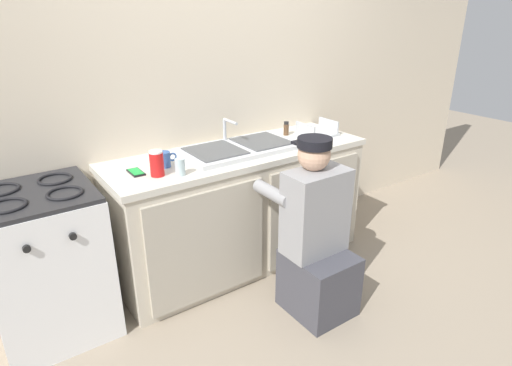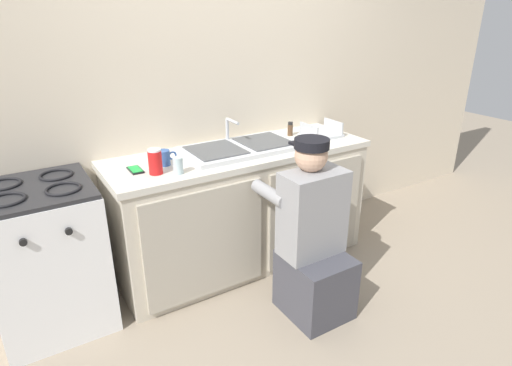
{
  "view_description": "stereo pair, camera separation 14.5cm",
  "coord_description": "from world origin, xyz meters",
  "px_view_note": "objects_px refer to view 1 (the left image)",
  "views": [
    {
      "loc": [
        -1.5,
        -2.06,
        1.78
      ],
      "look_at": [
        0.0,
        0.1,
        0.7
      ],
      "focal_mm": 30.0,
      "sensor_mm": 36.0,
      "label": 1
    },
    {
      "loc": [
        -1.38,
        -2.14,
        1.78
      ],
      "look_at": [
        0.0,
        0.1,
        0.7
      ],
      "focal_mm": 30.0,
      "sensor_mm": 36.0,
      "label": 2
    }
  ],
  "objects_px": {
    "sink_double_basin": "(239,148)",
    "plumber_person": "(316,243)",
    "spice_bottle_pepper": "(286,129)",
    "stove_range": "(48,263)",
    "cell_phone": "(136,172)",
    "dish_rack_tray": "(317,132)",
    "coffee_mug": "(164,159)",
    "water_glass": "(180,167)",
    "soda_cup_red": "(157,163)"
  },
  "relations": [
    {
      "from": "stove_range",
      "to": "dish_rack_tray",
      "type": "distance_m",
      "value": 2.03
    },
    {
      "from": "stove_range",
      "to": "cell_phone",
      "type": "distance_m",
      "value": 0.7
    },
    {
      "from": "spice_bottle_pepper",
      "to": "soda_cup_red",
      "type": "bearing_deg",
      "value": -168.0
    },
    {
      "from": "water_glass",
      "to": "dish_rack_tray",
      "type": "bearing_deg",
      "value": 7.68
    },
    {
      "from": "sink_double_basin",
      "to": "coffee_mug",
      "type": "bearing_deg",
      "value": -178.9
    },
    {
      "from": "spice_bottle_pepper",
      "to": "water_glass",
      "type": "xyz_separation_m",
      "value": [
        -1.04,
        -0.31,
        -0.0
      ]
    },
    {
      "from": "cell_phone",
      "to": "water_glass",
      "type": "xyz_separation_m",
      "value": [
        0.2,
        -0.18,
        0.04
      ]
    },
    {
      "from": "cell_phone",
      "to": "water_glass",
      "type": "distance_m",
      "value": 0.28
    },
    {
      "from": "sink_double_basin",
      "to": "stove_range",
      "type": "relative_size",
      "value": 0.9
    },
    {
      "from": "spice_bottle_pepper",
      "to": "sink_double_basin",
      "type": "bearing_deg",
      "value": -167.07
    },
    {
      "from": "coffee_mug",
      "to": "spice_bottle_pepper",
      "type": "height_order",
      "value": "spice_bottle_pepper"
    },
    {
      "from": "plumber_person",
      "to": "spice_bottle_pepper",
      "type": "height_order",
      "value": "plumber_person"
    },
    {
      "from": "soda_cup_red",
      "to": "coffee_mug",
      "type": "bearing_deg",
      "value": 50.76
    },
    {
      "from": "stove_range",
      "to": "cell_phone",
      "type": "bearing_deg",
      "value": -1.39
    },
    {
      "from": "coffee_mug",
      "to": "sink_double_basin",
      "type": "bearing_deg",
      "value": 1.1
    },
    {
      "from": "water_glass",
      "to": "stove_range",
      "type": "bearing_deg",
      "value": 165.68
    },
    {
      "from": "stove_range",
      "to": "water_glass",
      "type": "bearing_deg",
      "value": -14.32
    },
    {
      "from": "stove_range",
      "to": "coffee_mug",
      "type": "height_order",
      "value": "coffee_mug"
    },
    {
      "from": "stove_range",
      "to": "plumber_person",
      "type": "relative_size",
      "value": 0.81
    },
    {
      "from": "spice_bottle_pepper",
      "to": "water_glass",
      "type": "distance_m",
      "value": 1.08
    },
    {
      "from": "soda_cup_red",
      "to": "dish_rack_tray",
      "type": "bearing_deg",
      "value": 4.19
    },
    {
      "from": "sink_double_basin",
      "to": "plumber_person",
      "type": "distance_m",
      "value": 0.84
    },
    {
      "from": "spice_bottle_pepper",
      "to": "dish_rack_tray",
      "type": "distance_m",
      "value": 0.24
    },
    {
      "from": "plumber_person",
      "to": "dish_rack_tray",
      "type": "height_order",
      "value": "plumber_person"
    },
    {
      "from": "plumber_person",
      "to": "spice_bottle_pepper",
      "type": "distance_m",
      "value": 1.04
    },
    {
      "from": "dish_rack_tray",
      "to": "cell_phone",
      "type": "relative_size",
      "value": 2.0
    },
    {
      "from": "sink_double_basin",
      "to": "cell_phone",
      "type": "relative_size",
      "value": 5.71
    },
    {
      "from": "sink_double_basin",
      "to": "dish_rack_tray",
      "type": "relative_size",
      "value": 2.86
    },
    {
      "from": "dish_rack_tray",
      "to": "soda_cup_red",
      "type": "xyz_separation_m",
      "value": [
        -1.33,
        -0.1,
        0.05
      ]
    },
    {
      "from": "water_glass",
      "to": "spice_bottle_pepper",
      "type": "bearing_deg",
      "value": 16.7
    },
    {
      "from": "sink_double_basin",
      "to": "stove_range",
      "type": "xyz_separation_m",
      "value": [
        -1.29,
        -0.0,
        -0.45
      ]
    },
    {
      "from": "stove_range",
      "to": "water_glass",
      "type": "distance_m",
      "value": 0.92
    },
    {
      "from": "plumber_person",
      "to": "cell_phone",
      "type": "bearing_deg",
      "value": 139.31
    },
    {
      "from": "coffee_mug",
      "to": "soda_cup_red",
      "type": "distance_m",
      "value": 0.16
    },
    {
      "from": "stove_range",
      "to": "coffee_mug",
      "type": "bearing_deg",
      "value": -0.65
    },
    {
      "from": "plumber_person",
      "to": "soda_cup_red",
      "type": "relative_size",
      "value": 7.26
    },
    {
      "from": "plumber_person",
      "to": "water_glass",
      "type": "height_order",
      "value": "plumber_person"
    },
    {
      "from": "coffee_mug",
      "to": "water_glass",
      "type": "bearing_deg",
      "value": -84.85
    },
    {
      "from": "spice_bottle_pepper",
      "to": "dish_rack_tray",
      "type": "bearing_deg",
      "value": -38.88
    },
    {
      "from": "soda_cup_red",
      "to": "spice_bottle_pepper",
      "type": "bearing_deg",
      "value": 12.0
    },
    {
      "from": "spice_bottle_pepper",
      "to": "water_glass",
      "type": "bearing_deg",
      "value": -163.3
    },
    {
      "from": "coffee_mug",
      "to": "dish_rack_tray",
      "type": "bearing_deg",
      "value": -0.96
    },
    {
      "from": "coffee_mug",
      "to": "spice_bottle_pepper",
      "type": "relative_size",
      "value": 1.2
    },
    {
      "from": "soda_cup_red",
      "to": "water_glass",
      "type": "xyz_separation_m",
      "value": [
        0.11,
        -0.07,
        -0.03
      ]
    },
    {
      "from": "spice_bottle_pepper",
      "to": "water_glass",
      "type": "relative_size",
      "value": 1.05
    },
    {
      "from": "sink_double_basin",
      "to": "coffee_mug",
      "type": "height_order",
      "value": "sink_double_basin"
    },
    {
      "from": "plumber_person",
      "to": "soda_cup_red",
      "type": "distance_m",
      "value": 1.06
    },
    {
      "from": "water_glass",
      "to": "plumber_person",
      "type": "bearing_deg",
      "value": -40.42
    },
    {
      "from": "dish_rack_tray",
      "to": "water_glass",
      "type": "distance_m",
      "value": 1.23
    },
    {
      "from": "plumber_person",
      "to": "dish_rack_tray",
      "type": "relative_size",
      "value": 3.94
    }
  ]
}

